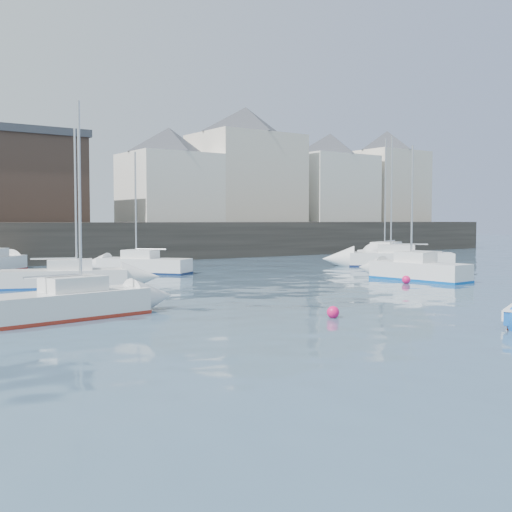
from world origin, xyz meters
TOP-DOWN VIEW (x-y plane):
  - water at (0.00, 0.00)m, footprint 220.00×220.00m
  - quay_wall at (0.00, 35.00)m, footprint 90.00×5.00m
  - land_strip at (0.00, 53.00)m, footprint 90.00×32.00m
  - bldg_east_a at (20.00, 42.00)m, footprint 13.36×13.36m
  - bldg_east_b at (31.00, 41.50)m, footprint 11.88×11.88m
  - bldg_east_c at (40.00, 41.50)m, footprint 11.14×11.14m
  - bldg_east_d at (11.00, 41.50)m, footprint 11.14×11.14m
  - sailboat_a at (-10.22, 8.01)m, footprint 5.54×2.46m
  - sailboat_b at (-7.11, 17.38)m, footprint 6.02×3.75m
  - sailboat_c at (9.25, 10.29)m, footprint 2.14×5.48m
  - sailboat_d at (16.24, 17.87)m, footprint 6.50×6.44m
  - sailboat_f at (-0.52, 22.79)m, footprint 4.71×5.50m
  - sailboat_g at (20.33, 22.89)m, footprint 7.72×5.42m
  - buoy_near at (-3.17, 3.24)m, footprint 0.40×0.40m
  - buoy_mid at (7.46, 9.58)m, footprint 0.42×0.42m
  - buoy_far at (-6.60, 14.89)m, footprint 0.41×0.41m

SIDE VIEW (x-z plane):
  - water at x=0.00m, z-range 0.00..0.00m
  - buoy_near at x=-3.17m, z-range -0.20..0.20m
  - buoy_mid at x=7.46m, z-range -0.21..0.21m
  - buoy_far at x=-6.60m, z-range -0.20..0.20m
  - sailboat_b at x=-7.11m, z-range -3.21..4.18m
  - sailboat_a at x=-10.22m, z-range -2.99..3.97m
  - sailboat_f at x=-0.52m, z-range -3.09..4.10m
  - sailboat_g at x=20.33m, z-range -4.17..5.24m
  - sailboat_d at x=16.24m, z-range -3.88..4.96m
  - sailboat_c at x=9.25m, z-range -2.99..4.07m
  - land_strip at x=0.00m, z-range 0.00..2.80m
  - quay_wall at x=0.00m, z-range 0.00..3.00m
  - bldg_east_d at x=11.00m, z-range 2.89..11.84m
  - bldg_east_b at x=31.00m, z-range 2.89..12.84m
  - bldg_east_c at x=40.00m, z-range 2.90..13.85m
  - bldg_east_a at x=20.00m, z-range 2.91..14.71m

